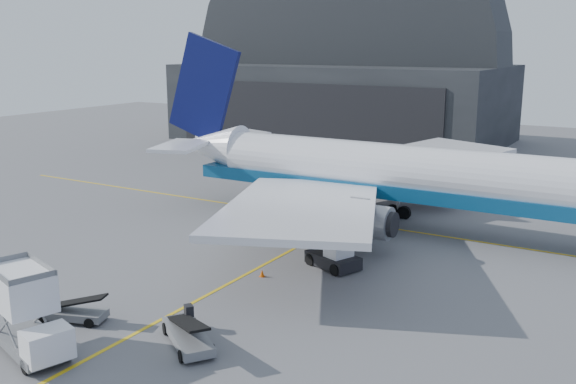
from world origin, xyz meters
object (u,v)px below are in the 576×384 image
Objects in this scene: catering_truck at (26,312)px; belt_loader_a at (70,312)px; belt_loader_b at (188,334)px; pushback_tug at (334,259)px; airliner at (386,173)px.

catering_truck is 1.47× the size of belt_loader_a.
belt_loader_b is (6.45, 4.64, -1.51)m from catering_truck.
pushback_tug is at bearing 40.75° from belt_loader_a.
catering_truck is at bearing -90.11° from pushback_tug.
airliner is 26.39m from belt_loader_b.
belt_loader_a is at bearing -97.90° from pushback_tug.
belt_loader_a is 7.68m from belt_loader_b.
airliner is 12.41m from pushback_tug.
belt_loader_b is at bearing -90.48° from airliner.
airliner is 7.26× the size of catering_truck.
catering_truck is at bearing -91.56° from belt_loader_a.
airliner reaches higher than catering_truck.
pushback_tug is at bearing 85.59° from catering_truck.
pushback_tug is 0.90× the size of belt_loader_b.
airliner is at bearing 54.54° from belt_loader_a.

